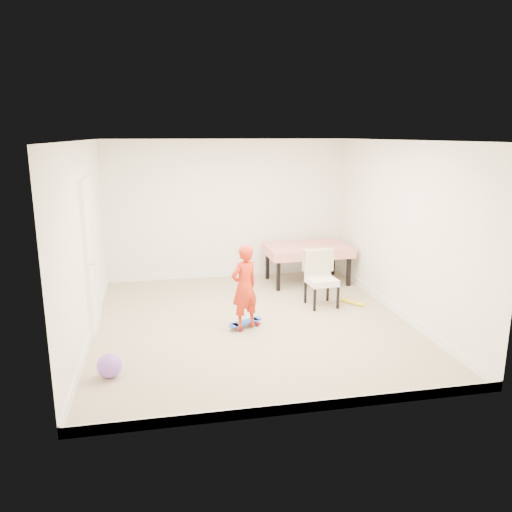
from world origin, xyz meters
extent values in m
plane|color=tan|center=(0.00, 0.00, 0.00)|extent=(5.00, 5.00, 0.00)
cube|color=white|center=(0.00, 0.00, 2.58)|extent=(4.50, 5.00, 0.04)
cube|color=white|center=(0.00, 2.48, 1.30)|extent=(4.50, 0.04, 2.60)
cube|color=white|center=(0.00, -2.48, 1.30)|extent=(4.50, 0.04, 2.60)
cube|color=white|center=(-2.23, 0.00, 1.30)|extent=(0.04, 5.00, 2.60)
cube|color=white|center=(2.23, 0.00, 1.30)|extent=(0.04, 5.00, 2.60)
cube|color=white|center=(-2.22, 0.30, 1.02)|extent=(0.11, 0.94, 2.11)
cube|color=white|center=(0.00, 2.49, 0.06)|extent=(4.50, 0.02, 0.12)
cube|color=white|center=(0.00, -2.49, 0.06)|extent=(4.50, 0.02, 0.12)
cube|color=white|center=(-2.24, 0.00, 0.06)|extent=(0.02, 5.00, 0.12)
cube|color=white|center=(2.24, 0.00, 0.06)|extent=(0.02, 5.00, 0.12)
imported|color=red|center=(-0.15, -0.24, 0.59)|extent=(0.52, 0.46, 1.19)
sphere|color=#8B55CD|center=(-1.90, -1.35, 0.14)|extent=(0.28, 0.28, 0.28)
cylinder|color=yellow|center=(1.75, 0.48, 0.03)|extent=(0.29, 0.36, 0.06)
camera|label=1|loc=(-1.27, -6.74, 2.68)|focal=35.00mm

